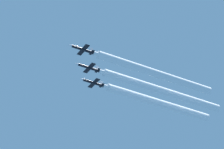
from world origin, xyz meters
TOP-DOWN VIEW (x-y plane):
  - jet_lead at (-9.51, 8.15)m, footprint 8.80×12.82m
  - jet_second_echelon at (-0.25, 0.16)m, footprint 8.80×12.82m
  - jet_third_echelon at (9.14, -7.29)m, footprint 8.80×12.82m
  - smoke_trail_lead at (-9.51, -29.72)m, footprint 3.65×64.08m
  - smoke_trail_second_echelon at (-0.25, -39.74)m, footprint 3.65×68.13m
  - smoke_trail_third_echelon at (9.14, -43.66)m, footprint 3.65×61.07m

SIDE VIEW (x-z plane):
  - smoke_trail_third_echelon at x=9.14m, z-range 161.93..165.58m
  - jet_third_echelon at x=9.14m, z-range 162.24..165.32m
  - smoke_trail_second_echelon at x=-0.25m, z-range 162.48..166.14m
  - jet_second_echelon at x=-0.25m, z-range 162.80..165.88m
  - smoke_trail_lead at x=-9.51m, z-range 164.00..167.65m
  - jet_lead at x=-9.51m, z-range 164.32..167.40m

